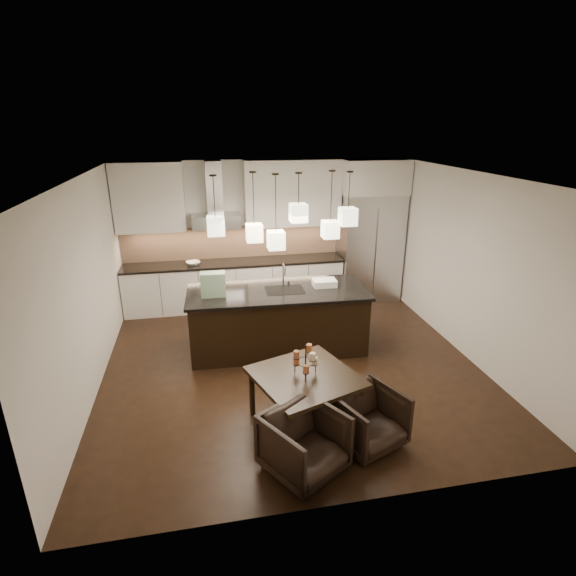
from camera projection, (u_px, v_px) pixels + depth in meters
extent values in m
cube|color=black|center=(290.00, 363.00, 6.89)|extent=(5.50, 5.50, 0.02)
cube|color=white|center=(291.00, 175.00, 5.90)|extent=(5.50, 5.50, 0.02)
cube|color=silver|center=(263.00, 232.00, 8.93)|extent=(5.50, 0.02, 2.80)
cube|color=silver|center=(354.00, 379.00, 3.86)|extent=(5.50, 0.02, 2.80)
cube|color=silver|center=(85.00, 290.00, 5.90)|extent=(0.02, 5.50, 2.80)
cube|color=silver|center=(467.00, 265.00, 6.89)|extent=(0.02, 5.50, 2.80)
cube|color=#B7B7BA|center=(369.00, 247.00, 9.07)|extent=(1.20, 0.72, 2.15)
cube|color=silver|center=(374.00, 177.00, 8.58)|extent=(1.26, 0.72, 0.65)
cube|color=silver|center=(235.00, 285.00, 8.85)|extent=(4.21, 0.62, 0.88)
cube|color=black|center=(234.00, 263.00, 8.69)|extent=(4.21, 0.66, 0.04)
cube|color=tan|center=(232.00, 242.00, 8.85)|extent=(4.21, 0.02, 0.63)
cube|color=silver|center=(149.00, 198.00, 8.10)|extent=(1.25, 0.35, 1.25)
cube|color=silver|center=(293.00, 193.00, 8.58)|extent=(1.85, 0.35, 1.25)
cube|color=#B7B7BA|center=(216.00, 221.00, 8.39)|extent=(0.90, 0.52, 0.24)
cube|color=#B7B7BA|center=(214.00, 188.00, 8.28)|extent=(0.30, 0.28, 0.96)
imported|color=silver|center=(193.00, 263.00, 8.48)|extent=(0.31, 0.31, 0.06)
cube|color=black|center=(278.00, 320.00, 7.19)|extent=(2.76, 1.20, 0.96)
cube|color=black|center=(277.00, 291.00, 7.02)|extent=(2.85, 1.29, 0.04)
cube|color=#206C3D|center=(213.00, 284.00, 6.71)|extent=(0.38, 0.21, 0.37)
cube|color=silver|center=(324.00, 283.00, 7.16)|extent=(0.38, 0.28, 0.11)
cylinder|color=beige|center=(315.00, 361.00, 5.29)|extent=(0.09, 0.09, 0.09)
cylinder|color=#C16330|center=(296.00, 361.00, 5.29)|extent=(0.09, 0.09, 0.09)
cylinder|color=brown|center=(306.00, 369.00, 5.12)|extent=(0.09, 0.09, 0.09)
cylinder|color=#C16330|center=(309.00, 348.00, 5.29)|extent=(0.09, 0.09, 0.09)
cylinder|color=brown|center=(296.00, 354.00, 5.14)|extent=(0.09, 0.09, 0.09)
cylinder|color=beige|center=(313.00, 357.00, 5.10)|extent=(0.09, 0.09, 0.09)
imported|color=black|center=(304.00, 443.00, 4.66)|extent=(1.03, 1.03, 0.69)
imported|color=black|center=(368.00, 419.00, 5.06)|extent=(0.93, 0.94, 0.66)
cube|color=beige|center=(216.00, 226.00, 6.28)|extent=(0.24, 0.24, 0.26)
cube|color=beige|center=(254.00, 233.00, 6.74)|extent=(0.24, 0.24, 0.26)
cube|color=beige|center=(298.00, 213.00, 6.52)|extent=(0.24, 0.24, 0.26)
cube|color=beige|center=(330.00, 229.00, 6.90)|extent=(0.24, 0.24, 0.26)
cube|color=beige|center=(348.00, 217.00, 6.70)|extent=(0.24, 0.24, 0.26)
cube|color=beige|center=(276.00, 240.00, 6.52)|extent=(0.24, 0.24, 0.26)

